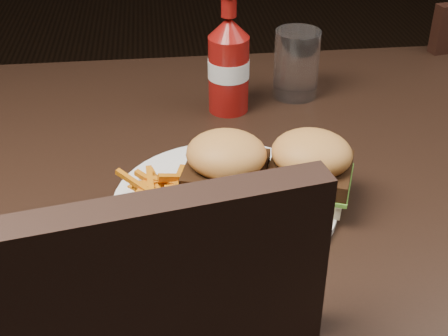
{
  "coord_description": "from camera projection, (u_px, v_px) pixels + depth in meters",
  "views": [
    {
      "loc": [
        -0.17,
        -0.74,
        1.22
      ],
      "look_at": [
        -0.09,
        -0.09,
        0.8
      ],
      "focal_mm": 50.0,
      "sensor_mm": 36.0,
      "label": 1
    }
  ],
  "objects": [
    {
      "name": "dining_table",
      "position": [
        279.0,
        173.0,
        0.9
      ],
      "size": [
        1.2,
        0.8,
        0.04
      ],
      "primitive_type": "cube",
      "color": "black",
      "rests_on": "ground"
    },
    {
      "name": "fries_pile",
      "position": [
        175.0,
        191.0,
        0.77
      ],
      "size": [
        0.13,
        0.13,
        0.04
      ],
      "primitive_type": null,
      "rotation": [
        0.0,
        0.0,
        -0.32
      ],
      "color": "#AE5B16",
      "rests_on": "plate"
    },
    {
      "name": "sandwich_half_a",
      "position": [
        226.0,
        189.0,
        0.8
      ],
      "size": [
        0.11,
        0.11,
        0.02
      ],
      "primitive_type": "cube",
      "rotation": [
        0.0,
        0.0,
        -0.28
      ],
      "color": "beige",
      "rests_on": "plate"
    },
    {
      "name": "tumbler",
      "position": [
        296.0,
        65.0,
        1.05
      ],
      "size": [
        0.09,
        0.09,
        0.12
      ],
      "primitive_type": "cylinder",
      "rotation": [
        0.0,
        0.0,
        -0.16
      ],
      "color": "white",
      "rests_on": "dining_table"
    },
    {
      "name": "plate",
      "position": [
        225.0,
        202.0,
        0.8
      ],
      "size": [
        0.29,
        0.29,
        0.01
      ],
      "primitive_type": "cylinder",
      "color": "white",
      "rests_on": "dining_table"
    },
    {
      "name": "sandwich_half_b",
      "position": [
        309.0,
        188.0,
        0.8
      ],
      "size": [
        0.11,
        0.11,
        0.02
      ],
      "primitive_type": "cube",
      "rotation": [
        0.0,
        0.0,
        -0.37
      ],
      "color": "beige",
      "rests_on": "plate"
    },
    {
      "name": "ketchup_bottle",
      "position": [
        229.0,
        76.0,
        1.0
      ],
      "size": [
        0.08,
        0.08,
        0.13
      ],
      "primitive_type": "cylinder",
      "rotation": [
        0.0,
        0.0,
        -0.3
      ],
      "color": "maroon",
      "rests_on": "dining_table"
    },
    {
      "name": "chair_far",
      "position": [
        432.0,
        137.0,
        1.59
      ],
      "size": [
        0.46,
        0.46,
        0.04
      ],
      "primitive_type": "cube",
      "rotation": [
        0.0,
        0.0,
        3.34
      ],
      "color": "black",
      "rests_on": "ground"
    }
  ]
}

